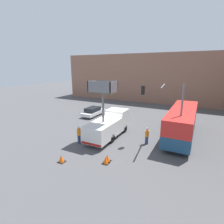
% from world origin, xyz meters
% --- Properties ---
extents(ground_plane, '(120.00, 120.00, 0.00)m').
position_xyz_m(ground_plane, '(0.00, 0.00, 0.00)').
color(ground_plane, '#4C4C4F').
extents(building_backdrop_far, '(44.00, 10.00, 10.51)m').
position_xyz_m(building_backdrop_far, '(0.00, 25.66, 5.26)').
color(building_backdrop_far, '#936651').
rests_on(building_backdrop_far, ground_plane).
extents(utility_truck, '(2.54, 6.81, 6.36)m').
position_xyz_m(utility_truck, '(0.20, -0.05, 1.51)').
color(utility_truck, silver).
rests_on(utility_truck, ground_plane).
extents(city_bus, '(2.61, 10.76, 3.21)m').
position_xyz_m(city_bus, '(7.46, 3.86, 1.89)').
color(city_bus, navy).
rests_on(city_bus, ground_plane).
extents(traffic_light_pole, '(3.95, 3.69, 6.23)m').
position_xyz_m(traffic_light_pole, '(6.21, 0.63, 4.24)').
color(traffic_light_pole, slate).
rests_on(traffic_light_pole, ground_plane).
extents(road_worker_near_truck, '(0.38, 0.38, 1.91)m').
position_xyz_m(road_worker_near_truck, '(-1.75, -2.93, 0.97)').
color(road_worker_near_truck, navy).
rests_on(road_worker_near_truck, ground_plane).
extents(road_worker_directing, '(0.38, 0.38, 1.78)m').
position_xyz_m(road_worker_directing, '(4.56, 0.04, 0.88)').
color(road_worker_directing, navy).
rests_on(road_worker_directing, ground_plane).
extents(traffic_cone_near_truck, '(0.55, 0.55, 0.63)m').
position_xyz_m(traffic_cone_near_truck, '(2.65, -5.16, 0.29)').
color(traffic_cone_near_truck, black).
rests_on(traffic_cone_near_truck, ground_plane).
extents(traffic_cone_mid_road, '(0.55, 0.55, 0.62)m').
position_xyz_m(traffic_cone_mid_road, '(2.61, -4.81, 0.29)').
color(traffic_cone_mid_road, black).
rests_on(traffic_cone_mid_road, ground_plane).
extents(traffic_cone_far_side, '(0.58, 0.58, 0.66)m').
position_xyz_m(traffic_cone_far_side, '(-0.75, -6.64, 0.31)').
color(traffic_cone_far_side, black).
rests_on(traffic_cone_far_side, ground_plane).
extents(parked_car_curbside, '(1.85, 4.72, 1.41)m').
position_xyz_m(parked_car_curbside, '(-6.20, 6.63, 0.72)').
color(parked_car_curbside, silver).
rests_on(parked_car_curbside, ground_plane).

